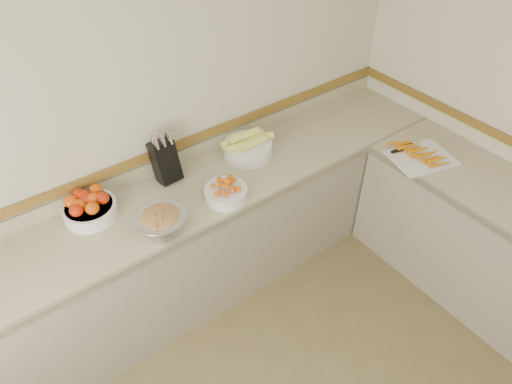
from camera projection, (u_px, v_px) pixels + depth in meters
back_wall at (146, 121)px, 2.76m from camera, size 4.00×0.00×4.00m
counter_back at (187, 247)px, 3.12m from camera, size 4.00×0.65×1.08m
knife_block at (165, 160)px, 2.89m from camera, size 0.16×0.18×0.35m
tomato_bowl at (89, 207)px, 2.67m from camera, size 0.32×0.32×0.15m
cherry_tomato_bowl at (226, 192)px, 2.80m from camera, size 0.27×0.27×0.15m
corn_bowl at (248, 147)px, 3.12m from camera, size 0.37×0.34×0.20m
rhubarb_bowl at (161, 223)px, 2.55m from camera, size 0.30×0.30×0.17m
cutting_board at (420, 155)px, 3.14m from camera, size 0.48×0.43×0.06m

